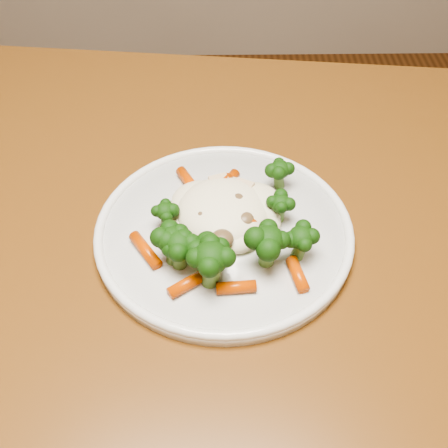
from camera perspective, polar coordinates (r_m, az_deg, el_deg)
name	(u,v)px	position (r m, az deg, el deg)	size (l,w,h in m)	color
dining_table	(164,289)	(0.70, -6.11, -6.54)	(1.16, 0.84, 0.75)	brown
plate	(224,233)	(0.59, 0.00, -0.91)	(0.27, 0.27, 0.01)	white
meal	(225,225)	(0.56, 0.12, -0.15)	(0.19, 0.19, 0.05)	#FEF1CB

